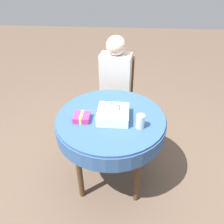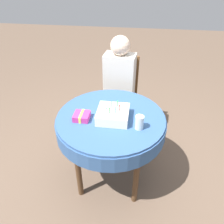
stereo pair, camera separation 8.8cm
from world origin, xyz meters
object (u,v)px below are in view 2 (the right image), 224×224
(chair, at_px, (120,94))
(gift_box, at_px, (82,116))
(birthday_cake, at_px, (113,114))
(person, at_px, (119,81))
(drinking_glass, at_px, (139,122))

(chair, bearing_deg, gift_box, -98.97)
(birthday_cake, relative_size, gift_box, 1.92)
(chair, bearing_deg, person, -90.00)
(person, xyz_separation_m, gift_box, (-0.22, -0.76, 0.05))
(chair, relative_size, person, 0.78)
(person, relative_size, birthday_cake, 4.83)
(drinking_glass, bearing_deg, person, 106.84)
(chair, height_order, person, person)
(drinking_glass, bearing_deg, gift_box, 172.99)
(person, height_order, birthday_cake, person)
(drinking_glass, distance_m, gift_box, 0.48)
(chair, bearing_deg, birthday_cake, -82.28)
(person, xyz_separation_m, drinking_glass, (0.25, -0.82, 0.08))
(drinking_glass, relative_size, gift_box, 0.86)
(chair, xyz_separation_m, drinking_glass, (0.24, -0.92, 0.30))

